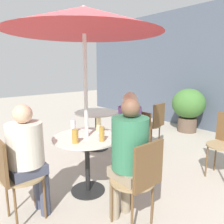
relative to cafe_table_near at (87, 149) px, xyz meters
The scene contains 16 objects.
ground_plane 0.59m from the cafe_table_near, 39.31° to the right, with size 20.00×20.00×0.00m, color #B2A899.
cafe_table_near is the anchor object (origin of this frame).
cafe_table_far 1.48m from the cafe_table_near, 138.95° to the left, with size 0.81×0.81×0.72m.
bistro_chair_0 0.86m from the cafe_table_near, 89.90° to the right, with size 0.43×0.43×0.90m.
bistro_chair_1 0.86m from the cafe_table_near, ahead, with size 0.43×0.43×0.90m.
bistro_chair_2 0.86m from the cafe_table_near, 90.10° to the left, with size 0.43×0.43×0.90m.
bistro_chair_4 1.75m from the cafe_table_near, 101.58° to the left, with size 0.45×0.43×0.90m.
seated_person_0 0.73m from the cafe_table_near, 89.90° to the right, with size 0.35×0.36×1.19m.
seated_person_1 0.74m from the cafe_table_near, ahead, with size 0.36×0.35×1.26m.
seated_person_2 0.73m from the cafe_table_near, 90.10° to the left, with size 0.33×0.34×1.20m.
beer_glass_0 0.35m from the cafe_table_near, 107.98° to the left, with size 0.06×0.06×0.18m.
beer_glass_1 0.35m from the cafe_table_near, behind, with size 0.06×0.06×0.17m.
beer_glass_2 0.35m from the cafe_table_near, 63.97° to the right, with size 0.07×0.07×0.16m.
beer_glass_3 0.35m from the cafe_table_near, ahead, with size 0.06×0.06×0.17m.
potted_plant_0 3.38m from the cafe_table_near, 100.33° to the left, with size 0.77×0.77×1.04m.
umbrella 1.48m from the cafe_table_near, 26.57° to the right, with size 1.74×1.74×2.18m.
Camera 1 is at (1.96, -1.28, 1.54)m, focal length 35.00 mm.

